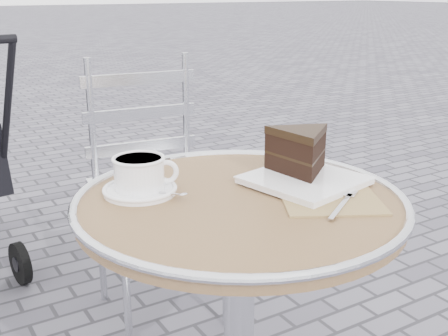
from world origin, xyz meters
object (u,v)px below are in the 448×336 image
bistro_chair (149,157)px  cake_plate_set (302,158)px  cappuccino_set (140,177)px  cafe_table (240,267)px

bistro_chair → cake_plate_set: bearing=-81.8°
cappuccino_set → cafe_table: bearing=-19.6°
cafe_table → cappuccino_set: cappuccino_set is taller
cappuccino_set → bistro_chair: (0.33, 0.71, -0.19)m
cake_plate_set → bistro_chair: (-0.03, 0.83, -0.21)m
cappuccino_set → cake_plate_set: bearing=1.9°
bistro_chair → cappuccino_set: bearing=-108.4°
cafe_table → bistro_chair: (0.16, 0.85, 0.01)m
cappuccino_set → bistro_chair: 0.80m
cappuccino_set → cake_plate_set: (0.35, -0.12, 0.02)m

